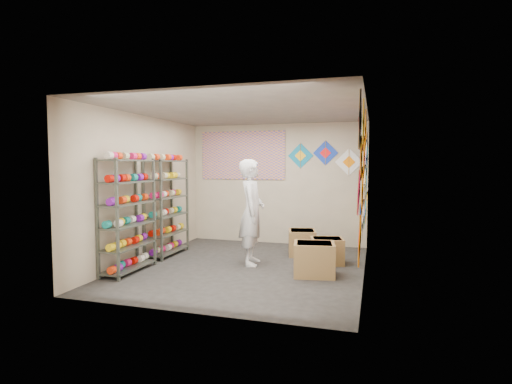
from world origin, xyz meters
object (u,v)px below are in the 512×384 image
(carton_a, at_px, (314,259))
(carton_c, at_px, (302,243))
(shopkeeper, at_px, (252,212))
(shelf_rack_back, at_px, (167,207))
(carton_b, at_px, (327,251))
(shelf_rack_front, at_px, (128,215))

(carton_a, height_order, carton_c, carton_a)
(shopkeeper, bearing_deg, carton_c, -47.81)
(carton_c, bearing_deg, carton_a, -85.32)
(carton_a, relative_size, carton_c, 1.13)
(shelf_rack_back, distance_m, carton_c, 2.76)
(shelf_rack_back, relative_size, carton_b, 3.34)
(carton_a, relative_size, carton_b, 1.13)
(shopkeeper, relative_size, carton_a, 2.93)
(shelf_rack_front, distance_m, carton_b, 3.53)
(shelf_rack_front, relative_size, carton_a, 2.95)
(carton_a, xyz_separation_m, carton_b, (0.11, 0.84, -0.04))
(shelf_rack_back, height_order, carton_b, shelf_rack_back)
(shelf_rack_back, distance_m, carton_b, 3.21)
(carton_b, bearing_deg, shopkeeper, -175.44)
(shelf_rack_back, height_order, carton_a, shelf_rack_back)
(shelf_rack_back, height_order, shopkeeper, shelf_rack_back)
(carton_b, xyz_separation_m, carton_c, (-0.56, 0.55, 0.02))
(shopkeeper, distance_m, carton_c, 1.41)
(shopkeeper, relative_size, carton_b, 3.31)
(carton_b, height_order, carton_c, carton_c)
(shelf_rack_back, bearing_deg, carton_a, -12.02)
(shelf_rack_front, height_order, carton_c, shelf_rack_front)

